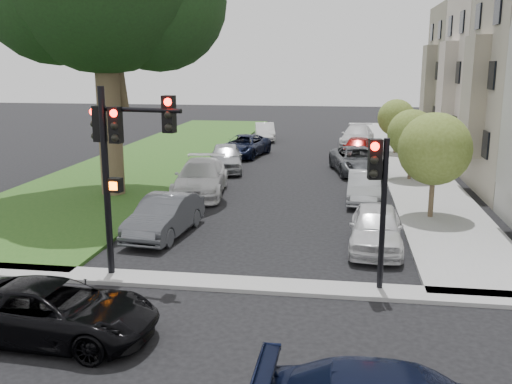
# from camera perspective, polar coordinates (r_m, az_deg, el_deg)

# --- Properties ---
(ground) EXTENTS (140.00, 140.00, 0.00)m
(ground) POSITION_cam_1_polar(r_m,az_deg,el_deg) (14.16, -3.10, -12.42)
(ground) COLOR black
(ground) RESTS_ON ground
(grass_strip) EXTENTS (8.00, 44.00, 0.12)m
(grass_strip) POSITION_cam_1_polar(r_m,az_deg,el_deg) (38.81, -9.01, 3.79)
(grass_strip) COLOR #224A17
(grass_strip) RESTS_ON ground
(sidewalk_right) EXTENTS (3.50, 44.00, 0.12)m
(sidewalk_right) POSITION_cam_1_polar(r_m,az_deg,el_deg) (37.24, 14.82, 3.14)
(sidewalk_right) COLOR #9E9E9E
(sidewalk_right) RESTS_ON ground
(sidewalk_cross) EXTENTS (60.00, 1.00, 0.12)m
(sidewalk_cross) POSITION_cam_1_polar(r_m,az_deg,el_deg) (15.93, -1.63, -9.20)
(sidewalk_cross) COLOR #9E9E9E
(sidewalk_cross) RESTS_ON ground
(house_d) EXTENTS (7.70, 7.55, 15.97)m
(house_d) POSITION_cam_1_polar(r_m,az_deg,el_deg) (44.14, 22.01, 13.07)
(house_d) COLOR gray
(house_d) RESTS_ON ground
(small_tree_a) EXTENTS (2.80, 2.80, 4.21)m
(small_tree_a) POSITION_cam_1_polar(r_m,az_deg,el_deg) (22.97, 17.44, 4.12)
(small_tree_a) COLOR brown
(small_tree_a) RESTS_ON ground
(small_tree_b) EXTENTS (2.49, 2.49, 3.73)m
(small_tree_b) POSITION_cam_1_polar(r_m,az_deg,el_deg) (30.42, 15.31, 5.65)
(small_tree_b) COLOR brown
(small_tree_b) RESTS_ON ground
(small_tree_c) EXTENTS (2.46, 2.46, 3.70)m
(small_tree_c) POSITION_cam_1_polar(r_m,az_deg,el_deg) (39.32, 13.85, 7.22)
(small_tree_c) COLOR brown
(small_tree_c) RESTS_ON ground
(traffic_signal_main) EXTENTS (2.66, 0.70, 5.42)m
(traffic_signal_main) POSITION_cam_1_polar(r_m,az_deg,el_deg) (16.11, -13.49, 4.28)
(traffic_signal_main) COLOR black
(traffic_signal_main) RESTS_ON ground
(traffic_signal_secondary) EXTENTS (0.54, 0.44, 4.16)m
(traffic_signal_secondary) POSITION_cam_1_polar(r_m,az_deg,el_deg) (15.09, 12.19, 0.54)
(traffic_signal_secondary) COLOR black
(traffic_signal_secondary) RESTS_ON ground
(car_cross_near) EXTENTS (4.77, 2.35, 1.30)m
(car_cross_near) POSITION_cam_1_polar(r_m,az_deg,el_deg) (13.66, -19.60, -11.16)
(car_cross_near) COLOR black
(car_cross_near) RESTS_ON ground
(car_parked_0) EXTENTS (1.91, 4.31, 1.44)m
(car_parked_0) POSITION_cam_1_polar(r_m,az_deg,el_deg) (19.22, 11.91, -3.51)
(car_parked_0) COLOR silver
(car_parked_0) RESTS_ON ground
(car_parked_1) EXTENTS (1.56, 4.08, 1.33)m
(car_parked_1) POSITION_cam_1_polar(r_m,az_deg,el_deg) (25.62, 10.76, 0.48)
(car_parked_1) COLOR #999BA0
(car_parked_1) RESTS_ON ground
(car_parked_2) EXTENTS (3.41, 5.64, 1.47)m
(car_parked_2) POSITION_cam_1_polar(r_m,az_deg,el_deg) (32.18, 10.11, 3.12)
(car_parked_2) COLOR #3F4247
(car_parked_2) RESTS_ON ground
(car_parked_3) EXTENTS (2.26, 4.41, 1.44)m
(car_parked_3) POSITION_cam_1_polar(r_m,az_deg,el_deg) (37.06, 10.08, 4.36)
(car_parked_3) COLOR maroon
(car_parked_3) RESTS_ON ground
(car_parked_4) EXTENTS (2.79, 5.55, 1.55)m
(car_parked_4) POSITION_cam_1_polar(r_m,az_deg,el_deg) (42.61, 10.09, 5.51)
(car_parked_4) COLOR silver
(car_parked_4) RESTS_ON ground
(car_parked_5) EXTENTS (1.94, 4.46, 1.43)m
(car_parked_5) POSITION_cam_1_polar(r_m,az_deg,el_deg) (20.50, -9.13, -2.40)
(car_parked_5) COLOR #3F4247
(car_parked_5) RESTS_ON ground
(car_parked_6) EXTENTS (2.86, 5.73, 1.60)m
(car_parked_6) POSITION_cam_1_polar(r_m,az_deg,el_deg) (26.64, -5.55, 1.41)
(car_parked_6) COLOR silver
(car_parked_6) RESTS_ON ground
(car_parked_7) EXTENTS (2.68, 4.87, 1.57)m
(car_parked_7) POSITION_cam_1_polar(r_m,az_deg,el_deg) (32.44, -3.05, 3.47)
(car_parked_7) COLOR #999BA0
(car_parked_7) RESTS_ON ground
(car_parked_8) EXTENTS (3.24, 5.42, 1.41)m
(car_parked_8) POSITION_cam_1_polar(r_m,az_deg,el_deg) (37.54, -1.19, 4.64)
(car_parked_8) COLOR black
(car_parked_8) RESTS_ON ground
(car_parked_9) EXTENTS (2.19, 4.38, 1.38)m
(car_parked_9) POSITION_cam_1_polar(r_m,az_deg,el_deg) (45.44, 0.88, 6.04)
(car_parked_9) COLOR silver
(car_parked_9) RESTS_ON ground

